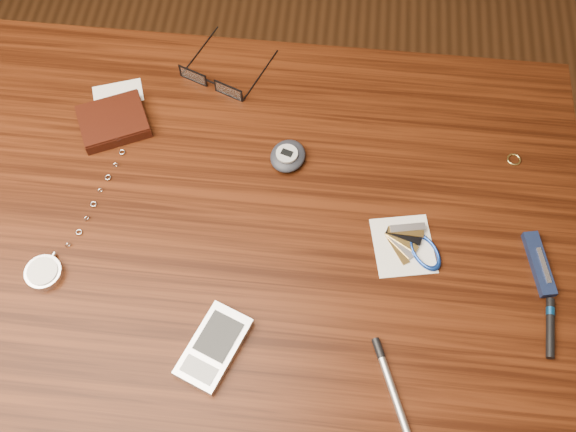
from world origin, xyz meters
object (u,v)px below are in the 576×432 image
Objects in this scene: pda_phone at (214,347)px; pocket_knife at (539,264)px; wallet_and_card at (114,121)px; notepad_keys at (414,247)px; desk at (242,255)px; silver_pen at (388,377)px; pedometer at (288,156)px; pocket_watch at (47,268)px; eyeglasses at (213,81)px.

pocket_knife is at bearing 20.87° from pda_phone.
wallet_and_card is 1.27× the size of pda_phone.
pda_phone is 0.46m from pocket_knife.
pocket_knife is (0.17, -0.01, 0.00)m from notepad_keys.
desk is 0.27m from notepad_keys.
desk is 8.51× the size of silver_pen.
pedometer reaches higher than notepad_keys.
silver_pen is at bearing -99.15° from notepad_keys.
desk is at bearing -117.30° from pedometer.
wallet_and_card is (-0.21, 0.15, 0.11)m from desk.
pocket_watch is at bearing -173.52° from pocket_knife.
desk is 3.32× the size of pocket_watch.
pda_phone is 1.70× the size of pedometer.
desk is 0.44m from pocket_knife.
pocket_watch is 2.47× the size of pda_phone.
notepad_keys is at bearing -2.41° from desk.
eyeglasses is 0.41m from notepad_keys.
pocket_knife is (0.49, -0.27, -0.01)m from eyeglasses.
eyeglasses is (-0.07, 0.25, 0.11)m from desk.
pda_phone is 1.04× the size of silver_pen.
pedometer is at bearing 146.02° from notepad_keys.
pedometer is at bearing 34.54° from pocket_watch.
eyeglasses is at bearing 135.94° from pedometer.
eyeglasses reaches higher than wallet_and_card.
pda_phone is (0.07, -0.43, -0.00)m from eyeglasses.
desk is at bearing 177.59° from notepad_keys.
eyeglasses is 1.31× the size of silver_pen.
desk is at bearing 177.39° from pocket_knife.
wallet_and_card is at bearing 81.89° from pocket_watch.
desk is at bearing 20.99° from pocket_watch.
notepad_keys is (0.25, 0.17, -0.00)m from pda_phone.
eyeglasses is 0.51× the size of pocket_watch.
silver_pen is (0.22, -0.20, 0.11)m from desk.
pedometer is 0.61× the size of silver_pen.
silver_pen is (0.29, -0.44, -0.01)m from eyeglasses.
pedometer is 0.35m from silver_pen.
notepad_keys is (0.50, 0.08, -0.00)m from pocket_watch.
eyeglasses is at bearing 33.64° from wallet_and_card.
wallet_and_card is at bearing 172.52° from pedometer.
pedometer is at bearing -7.48° from wallet_and_card.
eyeglasses reaches higher than pedometer.
notepad_keys is at bearing -19.47° from wallet_and_card.
pda_phone is at bearing 176.29° from silver_pen.
pocket_knife is at bearing -28.25° from eyeglasses.
pda_phone is (0.24, -0.09, 0.00)m from pocket_watch.
pocket_watch is 2.56× the size of silver_pen.
eyeglasses is 1.59× the size of pocket_knife.
wallet_and_card is at bearing 141.15° from silver_pen.
silver_pen is at bearing -38.85° from wallet_and_card.
pda_phone is at bearing -159.13° from pocket_knife.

